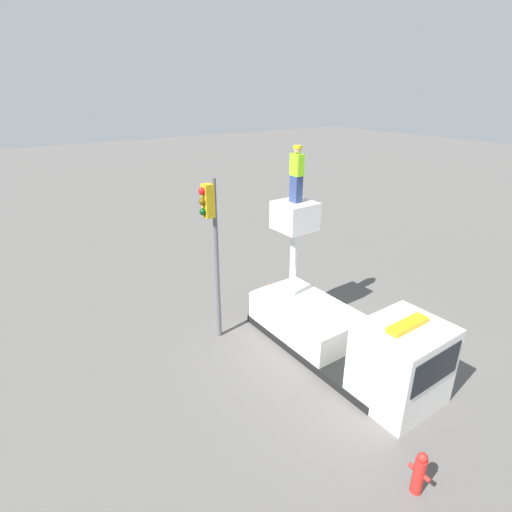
# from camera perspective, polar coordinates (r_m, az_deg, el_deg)

# --- Properties ---
(ground_plane) EXTENTS (120.00, 120.00, 0.00)m
(ground_plane) POSITION_cam_1_polar(r_m,az_deg,el_deg) (13.61, 9.63, -12.81)
(ground_plane) COLOR #565451
(bucket_truck) EXTENTS (6.57, 2.26, 4.54)m
(bucket_truck) POSITION_cam_1_polar(r_m,az_deg,el_deg) (12.72, 11.96, -10.63)
(bucket_truck) COLOR black
(bucket_truck) RESTS_ON ground
(worker) EXTENTS (0.40, 0.26, 1.75)m
(worker) POSITION_cam_1_polar(r_m,az_deg,el_deg) (12.58, 5.82, 11.54)
(worker) COLOR navy
(worker) RESTS_ON bucket_truck
(traffic_light_pole) EXTENTS (0.34, 0.57, 5.44)m
(traffic_light_pole) POSITION_cam_1_polar(r_m,az_deg,el_deg) (12.31, -6.37, 3.65)
(traffic_light_pole) COLOR #515156
(traffic_light_pole) RESTS_ON ground
(fire_hydrant) EXTENTS (0.49, 0.25, 1.07)m
(fire_hydrant) POSITION_cam_1_polar(r_m,az_deg,el_deg) (9.97, 22.28, -26.75)
(fire_hydrant) COLOR #B2231E
(fire_hydrant) RESTS_ON ground
(traffic_cone_rear) EXTENTS (0.45, 0.45, 0.58)m
(traffic_cone_rear) POSITION_cam_1_polar(r_m,az_deg,el_deg) (16.43, 1.95, -4.67)
(traffic_cone_rear) COLOR black
(traffic_cone_rear) RESTS_ON ground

